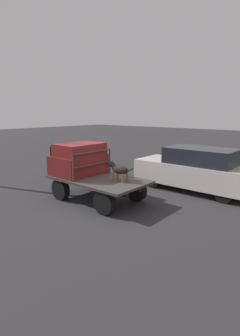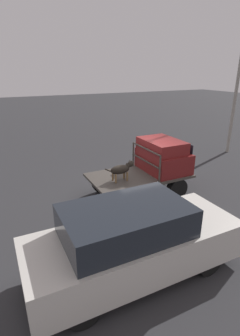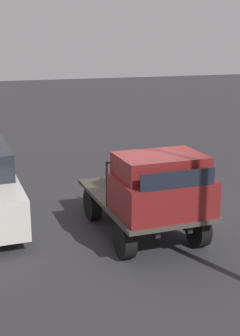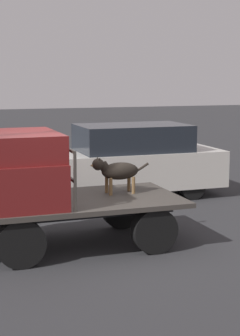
% 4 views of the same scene
% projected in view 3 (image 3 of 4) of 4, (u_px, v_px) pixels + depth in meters
% --- Properties ---
extents(ground_plane, '(80.00, 80.00, 0.00)m').
position_uv_depth(ground_plane, '(141.00, 231.00, 10.24)').
color(ground_plane, '#2D2D30').
extents(flatbed_truck, '(3.44, 1.91, 0.80)m').
position_uv_depth(flatbed_truck, '(142.00, 207.00, 10.09)').
color(flatbed_truck, black).
rests_on(flatbed_truck, ground).
extents(truck_cab, '(1.35, 1.79, 1.13)m').
position_uv_depth(truck_cab, '(161.00, 186.00, 9.01)').
color(truck_cab, maroon).
rests_on(truck_cab, flatbed_truck).
extents(truck_headboard, '(0.04, 1.79, 0.91)m').
position_uv_depth(truck_headboard, '(147.00, 173.00, 9.64)').
color(truck_headboard, '#3D3833').
rests_on(truck_headboard, flatbed_truck).
extents(dog, '(1.07, 0.30, 0.66)m').
position_uv_depth(dog, '(121.00, 171.00, 10.55)').
color(dog, brown).
rests_on(dog, flatbed_truck).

